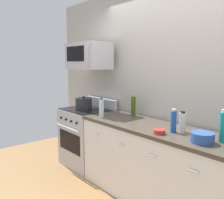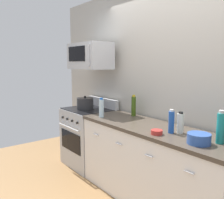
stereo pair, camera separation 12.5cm
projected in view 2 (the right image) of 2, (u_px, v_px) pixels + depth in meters
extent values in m
cube|color=#B7B2A8|center=(177.00, 87.00, 2.96)|extent=(5.13, 0.10, 2.70)
cube|color=white|center=(152.00, 167.00, 2.85)|extent=(2.01, 0.62, 0.88)
cube|color=#473D33|center=(153.00, 129.00, 2.78)|extent=(2.04, 0.65, 0.04)
cylinder|color=silver|center=(96.00, 135.00, 3.16)|extent=(0.10, 0.02, 0.02)
cylinder|color=silver|center=(119.00, 144.00, 2.79)|extent=(0.10, 0.02, 0.02)
cylinder|color=silver|center=(149.00, 156.00, 2.43)|extent=(0.10, 0.02, 0.02)
cylinder|color=silver|center=(189.00, 172.00, 2.06)|extent=(0.10, 0.02, 0.02)
cube|color=#B7BABF|center=(88.00, 137.00, 3.93)|extent=(0.76, 0.64, 0.91)
cube|color=black|center=(71.00, 141.00, 3.73)|extent=(0.58, 0.01, 0.30)
cylinder|color=#B7BABF|center=(68.00, 127.00, 3.68)|extent=(0.61, 0.02, 0.02)
cube|color=#B7BABF|center=(103.00, 103.00, 4.03)|extent=(0.76, 0.06, 0.16)
cube|color=black|center=(88.00, 109.00, 3.86)|extent=(0.73, 0.61, 0.01)
cylinder|color=black|center=(63.00, 117.00, 3.85)|extent=(0.04, 0.02, 0.04)
cylinder|color=black|center=(67.00, 119.00, 3.74)|extent=(0.04, 0.02, 0.04)
cylinder|color=black|center=(72.00, 121.00, 3.62)|extent=(0.04, 0.02, 0.04)
cylinder|color=black|center=(77.00, 123.00, 3.50)|extent=(0.04, 0.02, 0.04)
cube|color=#B7BABF|center=(90.00, 56.00, 3.77)|extent=(0.74, 0.40, 0.40)
cube|color=black|center=(76.00, 54.00, 3.68)|extent=(0.48, 0.01, 0.22)
cube|color=#B7BABF|center=(88.00, 55.00, 3.40)|extent=(0.02, 0.04, 0.30)
cylinder|color=#1E4CA5|center=(171.00, 122.00, 2.52)|extent=(0.06, 0.06, 0.23)
cylinder|color=silver|center=(172.00, 110.00, 2.50)|extent=(0.04, 0.04, 0.02)
cylinder|color=silver|center=(180.00, 123.00, 2.52)|extent=(0.07, 0.07, 0.21)
cylinder|color=black|center=(181.00, 113.00, 2.50)|extent=(0.05, 0.05, 0.02)
cylinder|color=silver|center=(101.00, 108.00, 3.26)|extent=(0.07, 0.07, 0.24)
cylinder|color=blue|center=(101.00, 99.00, 3.24)|extent=(0.04, 0.04, 0.02)
cylinder|color=#385114|center=(134.00, 106.00, 3.35)|extent=(0.06, 0.06, 0.26)
cylinder|color=#B29919|center=(134.00, 96.00, 3.33)|extent=(0.04, 0.04, 0.03)
cylinder|color=#197F7A|center=(221.00, 128.00, 2.19)|extent=(0.07, 0.07, 0.28)
cylinder|color=beige|center=(222.00, 112.00, 2.16)|extent=(0.05, 0.05, 0.03)
cylinder|color=#2D519E|center=(199.00, 139.00, 2.19)|extent=(0.21, 0.21, 0.10)
torus|color=#2D519E|center=(199.00, 134.00, 2.18)|extent=(0.21, 0.21, 0.01)
cylinder|color=#2D519E|center=(199.00, 143.00, 2.19)|extent=(0.12, 0.12, 0.01)
cylinder|color=#B72D28|center=(157.00, 132.00, 2.48)|extent=(0.12, 0.12, 0.05)
torus|color=#B72D28|center=(157.00, 130.00, 2.48)|extent=(0.12, 0.12, 0.01)
cylinder|color=#B72D28|center=(157.00, 134.00, 2.48)|extent=(0.07, 0.07, 0.01)
cylinder|color=#262628|center=(85.00, 104.00, 3.82)|extent=(0.26, 0.26, 0.18)
sphere|color=black|center=(85.00, 97.00, 3.80)|extent=(0.04, 0.04, 0.04)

